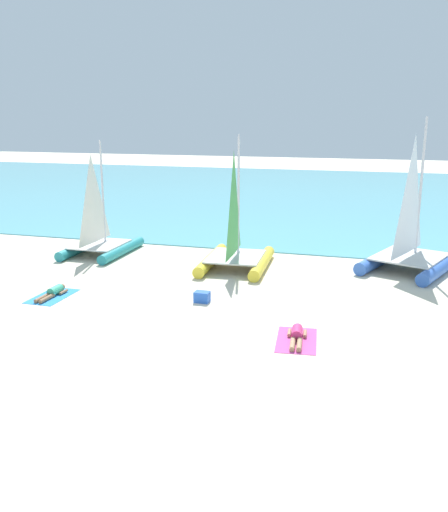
{
  "coord_description": "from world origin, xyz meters",
  "views": [
    {
      "loc": [
        5.43,
        -13.73,
        6.06
      ],
      "look_at": [
        0.0,
        4.69,
        1.2
      ],
      "focal_mm": 38.88,
      "sensor_mm": 36.0,
      "label": 1
    }
  ],
  "objects_px": {
    "sailboat_yellow": "(236,249)",
    "towel_left": "(52,296)",
    "sailboat_teal": "(100,238)",
    "towel_right": "(297,340)",
    "sailboat_blue": "(411,248)",
    "cooler_box": "(202,297)",
    "sunbather_right": "(297,335)",
    "sunbather_left": "(53,292)"
  },
  "relations": [
    {
      "from": "sailboat_yellow",
      "to": "towel_left",
      "type": "height_order",
      "value": "sailboat_yellow"
    },
    {
      "from": "sailboat_teal",
      "to": "towel_right",
      "type": "bearing_deg",
      "value": -36.55
    },
    {
      "from": "sailboat_teal",
      "to": "sailboat_yellow",
      "type": "height_order",
      "value": "sailboat_yellow"
    },
    {
      "from": "towel_left",
      "to": "sailboat_blue",
      "type": "bearing_deg",
      "value": 30.89
    },
    {
      "from": "towel_right",
      "to": "sailboat_teal",
      "type": "bearing_deg",
      "value": 143.86
    },
    {
      "from": "sailboat_teal",
      "to": "towel_left",
      "type": "relative_size",
      "value": 2.65
    },
    {
      "from": "sailboat_teal",
      "to": "cooler_box",
      "type": "bearing_deg",
      "value": -37.93
    },
    {
      "from": "sailboat_blue",
      "to": "sunbather_right",
      "type": "bearing_deg",
      "value": -89.96
    },
    {
      "from": "towel_right",
      "to": "sunbather_right",
      "type": "height_order",
      "value": "sunbather_right"
    },
    {
      "from": "sailboat_blue",
      "to": "towel_right",
      "type": "bearing_deg",
      "value": -89.77
    },
    {
      "from": "sailboat_teal",
      "to": "sailboat_blue",
      "type": "distance_m",
      "value": 13.37
    },
    {
      "from": "towel_right",
      "to": "sunbather_left",
      "type": "bearing_deg",
      "value": 170.09
    },
    {
      "from": "sailboat_yellow",
      "to": "cooler_box",
      "type": "distance_m",
      "value": 4.53
    },
    {
      "from": "sailboat_yellow",
      "to": "sunbather_right",
      "type": "xyz_separation_m",
      "value": [
        3.63,
        -6.79,
        -0.67
      ]
    },
    {
      "from": "sailboat_blue",
      "to": "towel_right",
      "type": "distance_m",
      "value": 9.24
    },
    {
      "from": "sailboat_yellow",
      "to": "sunbather_right",
      "type": "height_order",
      "value": "sailboat_yellow"
    },
    {
      "from": "sailboat_blue",
      "to": "cooler_box",
      "type": "relative_size",
      "value": 12.1
    },
    {
      "from": "sunbather_right",
      "to": "towel_right",
      "type": "bearing_deg",
      "value": -90.0
    },
    {
      "from": "sunbather_right",
      "to": "cooler_box",
      "type": "height_order",
      "value": "cooler_box"
    },
    {
      "from": "sailboat_teal",
      "to": "towel_left",
      "type": "height_order",
      "value": "sailboat_teal"
    },
    {
      "from": "sailboat_teal",
      "to": "sunbather_left",
      "type": "xyz_separation_m",
      "value": [
        1.36,
        -5.85,
        -0.62
      ]
    },
    {
      "from": "towel_left",
      "to": "towel_right",
      "type": "distance_m",
      "value": 8.86
    },
    {
      "from": "sailboat_yellow",
      "to": "towel_right",
      "type": "relative_size",
      "value": 2.82
    },
    {
      "from": "sailboat_yellow",
      "to": "sailboat_teal",
      "type": "bearing_deg",
      "value": 171.47
    },
    {
      "from": "sailboat_yellow",
      "to": "sailboat_blue",
      "type": "bearing_deg",
      "value": 10.49
    },
    {
      "from": "sailboat_blue",
      "to": "sunbather_left",
      "type": "distance_m",
      "value": 13.92
    },
    {
      "from": "sailboat_blue",
      "to": "sunbather_right",
      "type": "distance_m",
      "value": 9.17
    },
    {
      "from": "sunbather_right",
      "to": "sailboat_yellow",
      "type": "bearing_deg",
      "value": 111.34
    },
    {
      "from": "sailboat_blue",
      "to": "sunbather_right",
      "type": "xyz_separation_m",
      "value": [
        -3.22,
        -8.55,
        -0.77
      ]
    },
    {
      "from": "sunbather_left",
      "to": "sunbather_right",
      "type": "xyz_separation_m",
      "value": [
        8.73,
        -1.46,
        0.0
      ]
    },
    {
      "from": "sailboat_teal",
      "to": "towel_right",
      "type": "relative_size",
      "value": 2.65
    },
    {
      "from": "sailboat_blue",
      "to": "sunbather_right",
      "type": "relative_size",
      "value": 3.86
    },
    {
      "from": "sailboat_blue",
      "to": "cooler_box",
      "type": "bearing_deg",
      "value": -116.68
    },
    {
      "from": "sunbather_left",
      "to": "towel_right",
      "type": "bearing_deg",
      "value": -9.68
    },
    {
      "from": "towel_left",
      "to": "cooler_box",
      "type": "relative_size",
      "value": 3.8
    },
    {
      "from": "towel_left",
      "to": "towel_right",
      "type": "bearing_deg",
      "value": -9.49
    },
    {
      "from": "sailboat_teal",
      "to": "towel_left",
      "type": "bearing_deg",
      "value": -77.45
    },
    {
      "from": "sunbather_left",
      "to": "sailboat_yellow",
      "type": "bearing_deg",
      "value": 46.44
    },
    {
      "from": "sunbather_right",
      "to": "sunbather_left",
      "type": "bearing_deg",
      "value": 163.75
    },
    {
      "from": "sailboat_teal",
      "to": "cooler_box",
      "type": "distance_m",
      "value": 8.25
    },
    {
      "from": "towel_left",
      "to": "towel_right",
      "type": "xyz_separation_m",
      "value": [
        8.74,
        -1.46,
        0.0
      ]
    },
    {
      "from": "towel_left",
      "to": "sailboat_yellow",
      "type": "bearing_deg",
      "value": 46.57
    }
  ]
}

